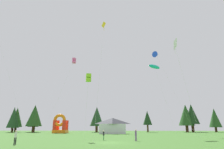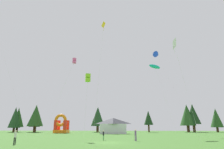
{
  "view_description": "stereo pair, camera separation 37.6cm",
  "coord_description": "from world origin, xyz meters",
  "px_view_note": "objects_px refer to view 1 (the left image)",
  "views": [
    {
      "loc": [
        1.77,
        -29.86,
        2.46
      ],
      "look_at": [
        0.0,
        7.7,
        12.06
      ],
      "focal_mm": 31.75,
      "sensor_mm": 36.0,
      "label": 1
    },
    {
      "loc": [
        2.14,
        -29.84,
        2.46
      ],
      "look_at": [
        0.0,
        7.7,
        12.06
      ],
      "focal_mm": 31.75,
      "sensor_mm": 36.0,
      "label": 2
    }
  ],
  "objects_px": {
    "kite_blue_delta": "(156,55)",
    "kite_yellow_diamond": "(104,26)",
    "kite_white_diamond": "(174,45)",
    "person_far_side": "(136,134)",
    "person_near_camera": "(104,134)",
    "kite_lime_box": "(89,78)",
    "festival_tent": "(113,126)",
    "kite_cyan_parafoil": "(154,67)",
    "kite_pink_box": "(74,61)",
    "person_left_edge": "(16,136)",
    "inflatable_orange_dome": "(60,126)"
  },
  "relations": [
    {
      "from": "kite_yellow_diamond",
      "to": "person_far_side",
      "type": "distance_m",
      "value": 20.01
    },
    {
      "from": "person_left_edge",
      "to": "inflatable_orange_dome",
      "type": "relative_size",
      "value": 0.31
    },
    {
      "from": "festival_tent",
      "to": "kite_cyan_parafoil",
      "type": "bearing_deg",
      "value": -53.77
    },
    {
      "from": "kite_pink_box",
      "to": "inflatable_orange_dome",
      "type": "relative_size",
      "value": 2.88
    },
    {
      "from": "festival_tent",
      "to": "person_near_camera",
      "type": "bearing_deg",
      "value": -90.81
    },
    {
      "from": "kite_pink_box",
      "to": "person_left_edge",
      "type": "relative_size",
      "value": 9.39
    },
    {
      "from": "kite_lime_box",
      "to": "festival_tent",
      "type": "height_order",
      "value": "kite_lime_box"
    },
    {
      "from": "kite_cyan_parafoil",
      "to": "festival_tent",
      "type": "xyz_separation_m",
      "value": [
        -10.47,
        14.28,
        -13.48
      ]
    },
    {
      "from": "kite_yellow_diamond",
      "to": "kite_white_diamond",
      "type": "height_order",
      "value": "kite_yellow_diamond"
    },
    {
      "from": "kite_blue_delta",
      "to": "person_far_side",
      "type": "bearing_deg",
      "value": -109.48
    },
    {
      "from": "kite_blue_delta",
      "to": "festival_tent",
      "type": "height_order",
      "value": "kite_blue_delta"
    },
    {
      "from": "kite_blue_delta",
      "to": "kite_white_diamond",
      "type": "relative_size",
      "value": 1.74
    },
    {
      "from": "kite_blue_delta",
      "to": "festival_tent",
      "type": "bearing_deg",
      "value": 170.14
    },
    {
      "from": "person_near_camera",
      "to": "inflatable_orange_dome",
      "type": "bearing_deg",
      "value": 28.04
    },
    {
      "from": "kite_white_diamond",
      "to": "kite_cyan_parafoil",
      "type": "distance_m",
      "value": 19.59
    },
    {
      "from": "kite_lime_box",
      "to": "person_left_edge",
      "type": "distance_m",
      "value": 12.24
    },
    {
      "from": "kite_pink_box",
      "to": "person_far_side",
      "type": "height_order",
      "value": "kite_pink_box"
    },
    {
      "from": "kite_blue_delta",
      "to": "kite_yellow_diamond",
      "type": "height_order",
      "value": "kite_blue_delta"
    },
    {
      "from": "kite_white_diamond",
      "to": "person_far_side",
      "type": "height_order",
      "value": "kite_white_diamond"
    },
    {
      "from": "kite_blue_delta",
      "to": "kite_cyan_parafoil",
      "type": "distance_m",
      "value": 14.29
    },
    {
      "from": "kite_pink_box",
      "to": "kite_white_diamond",
      "type": "relative_size",
      "value": 1.23
    },
    {
      "from": "festival_tent",
      "to": "person_far_side",
      "type": "bearing_deg",
      "value": -79.47
    },
    {
      "from": "kite_lime_box",
      "to": "person_near_camera",
      "type": "xyz_separation_m",
      "value": [
        1.72,
        6.36,
        -8.13
      ]
    },
    {
      "from": "kite_lime_box",
      "to": "festival_tent",
      "type": "distance_m",
      "value": 32.33
    },
    {
      "from": "inflatable_orange_dome",
      "to": "kite_white_diamond",
      "type": "bearing_deg",
      "value": -55.23
    },
    {
      "from": "person_near_camera",
      "to": "person_far_side",
      "type": "bearing_deg",
      "value": -102.05
    },
    {
      "from": "kite_blue_delta",
      "to": "kite_white_diamond",
      "type": "distance_m",
      "value": 33.08
    },
    {
      "from": "kite_lime_box",
      "to": "person_near_camera",
      "type": "relative_size",
      "value": 6.08
    },
    {
      "from": "kite_blue_delta",
      "to": "kite_white_diamond",
      "type": "xyz_separation_m",
      "value": [
        -3.43,
        -31.38,
        -9.89
      ]
    },
    {
      "from": "kite_blue_delta",
      "to": "person_near_camera",
      "type": "bearing_deg",
      "value": -120.92
    },
    {
      "from": "kite_yellow_diamond",
      "to": "person_left_edge",
      "type": "height_order",
      "value": "kite_yellow_diamond"
    },
    {
      "from": "kite_white_diamond",
      "to": "kite_yellow_diamond",
      "type": "bearing_deg",
      "value": 142.48
    },
    {
      "from": "kite_cyan_parafoil",
      "to": "person_far_side",
      "type": "xyz_separation_m",
      "value": [
        -5.59,
        -11.93,
        -14.65
      ]
    },
    {
      "from": "kite_yellow_diamond",
      "to": "inflatable_orange_dome",
      "type": "relative_size",
      "value": 3.59
    },
    {
      "from": "kite_lime_box",
      "to": "festival_tent",
      "type": "xyz_separation_m",
      "value": [
        2.07,
        31.52,
        -6.86
      ]
    },
    {
      "from": "inflatable_orange_dome",
      "to": "festival_tent",
      "type": "distance_m",
      "value": 17.5
    },
    {
      "from": "inflatable_orange_dome",
      "to": "festival_tent",
      "type": "relative_size",
      "value": 0.78
    },
    {
      "from": "person_near_camera",
      "to": "kite_white_diamond",
      "type": "bearing_deg",
      "value": -130.5
    },
    {
      "from": "kite_yellow_diamond",
      "to": "kite_lime_box",
      "type": "distance_m",
      "value": 12.75
    },
    {
      "from": "person_far_side",
      "to": "festival_tent",
      "type": "height_order",
      "value": "festival_tent"
    },
    {
      "from": "kite_yellow_diamond",
      "to": "person_near_camera",
      "type": "distance_m",
      "value": 19.41
    },
    {
      "from": "inflatable_orange_dome",
      "to": "kite_yellow_diamond",
      "type": "bearing_deg",
      "value": -61.77
    },
    {
      "from": "kite_lime_box",
      "to": "kite_yellow_diamond",
      "type": "bearing_deg",
      "value": 73.8
    },
    {
      "from": "person_far_side",
      "to": "festival_tent",
      "type": "distance_m",
      "value": 26.69
    },
    {
      "from": "kite_lime_box",
      "to": "kite_white_diamond",
      "type": "xyz_separation_m",
      "value": [
        11.97,
        -2.17,
        4.0
      ]
    },
    {
      "from": "kite_lime_box",
      "to": "person_near_camera",
      "type": "distance_m",
      "value": 10.47
    },
    {
      "from": "kite_pink_box",
      "to": "kite_lime_box",
      "type": "xyz_separation_m",
      "value": [
        5.69,
        -13.7,
        -7.21
      ]
    },
    {
      "from": "kite_cyan_parafoil",
      "to": "person_far_side",
      "type": "relative_size",
      "value": 9.29
    },
    {
      "from": "kite_yellow_diamond",
      "to": "kite_cyan_parafoil",
      "type": "distance_m",
      "value": 16.49
    },
    {
      "from": "kite_pink_box",
      "to": "festival_tent",
      "type": "bearing_deg",
      "value": 66.46
    }
  ]
}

